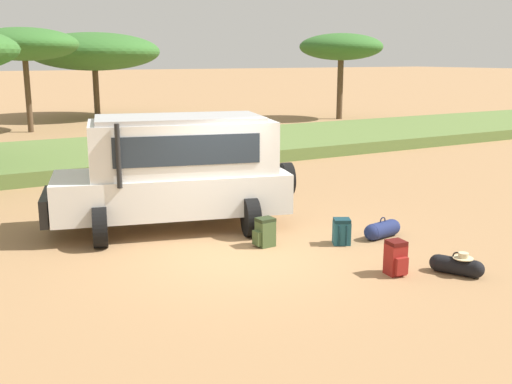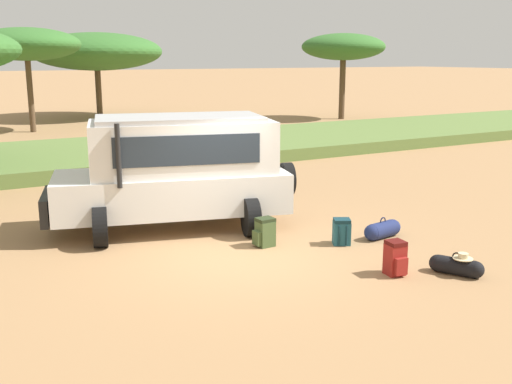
{
  "view_description": "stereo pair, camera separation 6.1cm",
  "coord_description": "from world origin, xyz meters",
  "px_view_note": "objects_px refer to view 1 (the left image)",
  "views": [
    {
      "loc": [
        -5.01,
        -9.5,
        3.66
      ],
      "look_at": [
        0.76,
        0.72,
        1.0
      ],
      "focal_mm": 42.0,
      "sensor_mm": 36.0,
      "label": 1
    },
    {
      "loc": [
        -4.95,
        -9.53,
        3.66
      ],
      "look_at": [
        0.76,
        0.72,
        1.0
      ],
      "focal_mm": 42.0,
      "sensor_mm": 36.0,
      "label": 2
    }
  ],
  "objects_px": {
    "backpack_cluster_center": "(342,232)",
    "acacia_tree_far_right": "(94,52)",
    "backpack_beside_front_wheel": "(396,258)",
    "duffel_bag_soft_canvas": "(382,230)",
    "acacia_tree_distant_right": "(341,47)",
    "backpack_near_rear_wheel": "(265,232)",
    "safari_vehicle": "(176,170)",
    "acacia_tree_right_mid": "(24,44)",
    "duffel_bag_low_black_case": "(457,266)"
  },
  "relations": [
    {
      "from": "backpack_beside_front_wheel",
      "to": "duffel_bag_soft_canvas",
      "type": "distance_m",
      "value": 2.16
    },
    {
      "from": "backpack_cluster_center",
      "to": "acacia_tree_far_right",
      "type": "xyz_separation_m",
      "value": [
        2.53,
        27.77,
        3.69
      ]
    },
    {
      "from": "backpack_near_rear_wheel",
      "to": "acacia_tree_distant_right",
      "type": "height_order",
      "value": "acacia_tree_distant_right"
    },
    {
      "from": "backpack_near_rear_wheel",
      "to": "acacia_tree_far_right",
      "type": "xyz_separation_m",
      "value": [
        3.93,
        27.13,
        3.66
      ]
    },
    {
      "from": "backpack_cluster_center",
      "to": "acacia_tree_far_right",
      "type": "distance_m",
      "value": 28.13
    },
    {
      "from": "duffel_bag_soft_canvas",
      "to": "acacia_tree_distant_right",
      "type": "bearing_deg",
      "value": 54.92
    },
    {
      "from": "backpack_near_rear_wheel",
      "to": "duffel_bag_soft_canvas",
      "type": "distance_m",
      "value": 2.5
    },
    {
      "from": "safari_vehicle",
      "to": "backpack_near_rear_wheel",
      "type": "bearing_deg",
      "value": -63.68
    },
    {
      "from": "backpack_beside_front_wheel",
      "to": "backpack_near_rear_wheel",
      "type": "xyz_separation_m",
      "value": [
        -1.16,
        2.47,
        -0.01
      ]
    },
    {
      "from": "backpack_beside_front_wheel",
      "to": "duffel_bag_soft_canvas",
      "type": "relative_size",
      "value": 0.63
    },
    {
      "from": "backpack_cluster_center",
      "to": "duffel_bag_soft_canvas",
      "type": "bearing_deg",
      "value": -3.78
    },
    {
      "from": "duffel_bag_low_black_case",
      "to": "acacia_tree_right_mid",
      "type": "xyz_separation_m",
      "value": [
        -2.97,
        24.47,
        4.07
      ]
    },
    {
      "from": "backpack_near_rear_wheel",
      "to": "duffel_bag_low_black_case",
      "type": "bearing_deg",
      "value": -55.13
    },
    {
      "from": "safari_vehicle",
      "to": "backpack_beside_front_wheel",
      "type": "height_order",
      "value": "safari_vehicle"
    },
    {
      "from": "backpack_near_rear_wheel",
      "to": "acacia_tree_right_mid",
      "type": "distance_m",
      "value": 21.87
    },
    {
      "from": "backpack_cluster_center",
      "to": "acacia_tree_distant_right",
      "type": "distance_m",
      "value": 25.15
    },
    {
      "from": "safari_vehicle",
      "to": "acacia_tree_distant_right",
      "type": "distance_m",
      "value": 24.58
    },
    {
      "from": "backpack_beside_front_wheel",
      "to": "backpack_cluster_center",
      "type": "xyz_separation_m",
      "value": [
        0.24,
        1.83,
        -0.04
      ]
    },
    {
      "from": "safari_vehicle",
      "to": "acacia_tree_distant_right",
      "type": "height_order",
      "value": "acacia_tree_distant_right"
    },
    {
      "from": "backpack_cluster_center",
      "to": "acacia_tree_far_right",
      "type": "relative_size",
      "value": 0.06
    },
    {
      "from": "acacia_tree_right_mid",
      "to": "acacia_tree_far_right",
      "type": "xyz_separation_m",
      "value": [
        4.82,
        5.64,
        -0.28
      ]
    },
    {
      "from": "backpack_beside_front_wheel",
      "to": "duffel_bag_low_black_case",
      "type": "distance_m",
      "value": 1.06
    },
    {
      "from": "backpack_cluster_center",
      "to": "duffel_bag_soft_canvas",
      "type": "xyz_separation_m",
      "value": [
        1.0,
        -0.07,
        -0.08
      ]
    },
    {
      "from": "backpack_near_rear_wheel",
      "to": "acacia_tree_right_mid",
      "type": "xyz_separation_m",
      "value": [
        -0.89,
        21.49,
        3.95
      ]
    },
    {
      "from": "backpack_beside_front_wheel",
      "to": "backpack_cluster_center",
      "type": "distance_m",
      "value": 1.84
    },
    {
      "from": "backpack_cluster_center",
      "to": "acacia_tree_far_right",
      "type": "height_order",
      "value": "acacia_tree_far_right"
    },
    {
      "from": "backpack_cluster_center",
      "to": "duffel_bag_soft_canvas",
      "type": "relative_size",
      "value": 0.55
    },
    {
      "from": "backpack_beside_front_wheel",
      "to": "backpack_near_rear_wheel",
      "type": "height_order",
      "value": "backpack_beside_front_wheel"
    },
    {
      "from": "duffel_bag_low_black_case",
      "to": "duffel_bag_soft_canvas",
      "type": "distance_m",
      "value": 2.3
    },
    {
      "from": "acacia_tree_right_mid",
      "to": "acacia_tree_far_right",
      "type": "relative_size",
      "value": 0.64
    },
    {
      "from": "safari_vehicle",
      "to": "acacia_tree_right_mid",
      "type": "height_order",
      "value": "acacia_tree_right_mid"
    },
    {
      "from": "safari_vehicle",
      "to": "duffel_bag_low_black_case",
      "type": "bearing_deg",
      "value": -58.43
    },
    {
      "from": "backpack_near_rear_wheel",
      "to": "duffel_bag_soft_canvas",
      "type": "bearing_deg",
      "value": -16.37
    },
    {
      "from": "duffel_bag_soft_canvas",
      "to": "acacia_tree_distant_right",
      "type": "xyz_separation_m",
      "value": [
        13.97,
        19.89,
        4.02
      ]
    },
    {
      "from": "duffel_bag_soft_canvas",
      "to": "backpack_near_rear_wheel",
      "type": "bearing_deg",
      "value": 163.63
    },
    {
      "from": "safari_vehicle",
      "to": "acacia_tree_right_mid",
      "type": "bearing_deg",
      "value": 89.64
    },
    {
      "from": "duffel_bag_soft_canvas",
      "to": "backpack_beside_front_wheel",
      "type": "bearing_deg",
      "value": -125.2
    },
    {
      "from": "duffel_bag_soft_canvas",
      "to": "acacia_tree_far_right",
      "type": "height_order",
      "value": "acacia_tree_far_right"
    },
    {
      "from": "safari_vehicle",
      "to": "duffel_bag_low_black_case",
      "type": "distance_m",
      "value": 6.01
    },
    {
      "from": "backpack_cluster_center",
      "to": "backpack_near_rear_wheel",
      "type": "distance_m",
      "value": 1.54
    },
    {
      "from": "safari_vehicle",
      "to": "duffel_bag_low_black_case",
      "type": "relative_size",
      "value": 6.41
    },
    {
      "from": "backpack_cluster_center",
      "to": "duffel_bag_soft_canvas",
      "type": "height_order",
      "value": "backpack_cluster_center"
    },
    {
      "from": "acacia_tree_right_mid",
      "to": "acacia_tree_distant_right",
      "type": "xyz_separation_m",
      "value": [
        17.26,
        -2.31,
        -0.04
      ]
    },
    {
      "from": "safari_vehicle",
      "to": "duffel_bag_soft_canvas",
      "type": "height_order",
      "value": "safari_vehicle"
    },
    {
      "from": "backpack_near_rear_wheel",
      "to": "duffel_bag_low_black_case",
      "type": "relative_size",
      "value": 0.67
    },
    {
      "from": "backpack_beside_front_wheel",
      "to": "acacia_tree_distant_right",
      "type": "bearing_deg",
      "value": 54.91
    },
    {
      "from": "safari_vehicle",
      "to": "backpack_beside_front_wheel",
      "type": "bearing_deg",
      "value": -64.31
    },
    {
      "from": "backpack_beside_front_wheel",
      "to": "acacia_tree_far_right",
      "type": "relative_size",
      "value": 0.07
    },
    {
      "from": "acacia_tree_distant_right",
      "to": "duffel_bag_low_black_case",
      "type": "bearing_deg",
      "value": -122.81
    },
    {
      "from": "backpack_beside_front_wheel",
      "to": "duffel_bag_soft_canvas",
      "type": "xyz_separation_m",
      "value": [
        1.24,
        1.76,
        -0.12
      ]
    }
  ]
}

